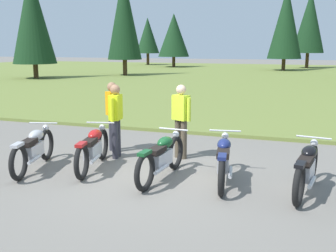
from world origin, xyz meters
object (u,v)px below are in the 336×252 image
object	(u,v)px
motorcycle_silver	(34,148)
motorcycle_red	(93,148)
motorcycle_navy	(224,159)
motorcycle_british_green	(162,157)
rider_near_row_end	(181,117)
rider_in_hivis_vest	(116,117)
rider_with_back_turned	(113,112)
motorcycle_black	(307,168)

from	to	relation	value
motorcycle_silver	motorcycle_red	bearing A→B (deg)	20.89
motorcycle_silver	motorcycle_navy	size ratio (longest dim) A/B	0.98
motorcycle_red	motorcycle_british_green	bearing A→B (deg)	-5.60
rider_near_row_end	rider_in_hivis_vest	bearing A→B (deg)	-162.31
motorcycle_navy	rider_in_hivis_vest	xyz separation A→B (m)	(-2.64, 0.87, 0.51)
motorcycle_british_green	rider_in_hivis_vest	bearing A→B (deg)	144.27
rider_in_hivis_vest	motorcycle_british_green	bearing A→B (deg)	-35.73
motorcycle_british_green	rider_in_hivis_vest	size ratio (longest dim) A/B	1.26
motorcycle_silver	motorcycle_red	xyz separation A→B (m)	(1.13, 0.43, 0.00)
motorcycle_red	rider_near_row_end	size ratio (longest dim) A/B	1.24
motorcycle_red	rider_with_back_turned	size ratio (longest dim) A/B	1.24
motorcycle_red	motorcycle_black	distance (m)	4.18
motorcycle_black	rider_near_row_end	bearing A→B (deg)	153.34
motorcycle_red	motorcycle_navy	xyz separation A→B (m)	(2.71, 0.05, 0.00)
motorcycle_silver	motorcycle_navy	xyz separation A→B (m)	(3.85, 0.48, 0.00)
motorcycle_navy	motorcycle_silver	bearing A→B (deg)	-172.88
motorcycle_black	rider_in_hivis_vest	bearing A→B (deg)	167.43
motorcycle_black	rider_with_back_turned	world-z (taller)	rider_with_back_turned
motorcycle_british_green	rider_with_back_turned	distance (m)	2.44
motorcycle_british_green	motorcycle_navy	bearing A→B (deg)	9.95
motorcycle_navy	rider_near_row_end	bearing A→B (deg)	133.39
motorcycle_red	motorcycle_navy	bearing A→B (deg)	1.01
rider_in_hivis_vest	motorcycle_navy	bearing A→B (deg)	-18.23
motorcycle_british_green	rider_in_hivis_vest	xyz separation A→B (m)	(-1.49, 1.07, 0.51)
motorcycle_navy	motorcycle_british_green	bearing A→B (deg)	-170.05
motorcycle_navy	rider_with_back_turned	size ratio (longest dim) A/B	1.25
rider_near_row_end	rider_with_back_turned	size ratio (longest dim) A/B	1.00
motorcycle_red	rider_in_hivis_vest	distance (m)	1.05
motorcycle_british_green	motorcycle_black	world-z (taller)	same
rider_near_row_end	rider_with_back_turned	world-z (taller)	same
motorcycle_silver	motorcycle_british_green	bearing A→B (deg)	5.91
motorcycle_british_green	motorcycle_silver	bearing A→B (deg)	-174.09
motorcycle_silver	rider_in_hivis_vest	world-z (taller)	rider_in_hivis_vest
motorcycle_red	rider_near_row_end	world-z (taller)	rider_near_row_end
motorcycle_navy	rider_in_hivis_vest	world-z (taller)	rider_in_hivis_vest
motorcycle_british_green	motorcycle_black	bearing A→B (deg)	3.38
motorcycle_navy	rider_near_row_end	distance (m)	1.88
rider_near_row_end	motorcycle_red	bearing A→B (deg)	-137.28
rider_in_hivis_vest	rider_with_back_turned	xyz separation A→B (m)	(-0.33, 0.49, 0.00)
motorcycle_black	rider_with_back_turned	bearing A→B (deg)	162.45
motorcycle_red	motorcycle_black	world-z (taller)	same
motorcycle_red	motorcycle_british_green	world-z (taller)	same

